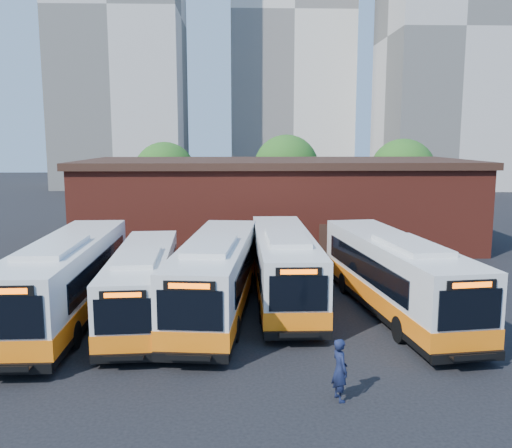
{
  "coord_description": "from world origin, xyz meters",
  "views": [
    {
      "loc": [
        -2.93,
        -20.88,
        7.94
      ],
      "look_at": [
        -2.06,
        4.8,
        3.89
      ],
      "focal_mm": 38.0,
      "sensor_mm": 36.0,
      "label": 1
    }
  ],
  "objects_px": {
    "bus_farwest": "(67,282)",
    "bus_east": "(395,278)",
    "bus_midwest": "(216,278)",
    "bus_west": "(143,286)",
    "bus_mideast": "(284,268)",
    "transit_worker": "(340,370)"
  },
  "relations": [
    {
      "from": "bus_midwest",
      "to": "bus_east",
      "type": "relative_size",
      "value": 0.99
    },
    {
      "from": "bus_west",
      "to": "transit_worker",
      "type": "bearing_deg",
      "value": -50.81
    },
    {
      "from": "bus_west",
      "to": "bus_mideast",
      "type": "relative_size",
      "value": 0.91
    },
    {
      "from": "bus_mideast",
      "to": "bus_east",
      "type": "relative_size",
      "value": 0.97
    },
    {
      "from": "bus_farwest",
      "to": "bus_midwest",
      "type": "xyz_separation_m",
      "value": [
        6.6,
        0.53,
        -0.05
      ]
    },
    {
      "from": "bus_farwest",
      "to": "bus_midwest",
      "type": "distance_m",
      "value": 6.62
    },
    {
      "from": "bus_mideast",
      "to": "bus_east",
      "type": "xyz_separation_m",
      "value": [
        4.9,
        -2.2,
        0.04
      ]
    },
    {
      "from": "bus_west",
      "to": "bus_midwest",
      "type": "bearing_deg",
      "value": 5.97
    },
    {
      "from": "bus_farwest",
      "to": "bus_east",
      "type": "distance_m",
      "value": 14.75
    },
    {
      "from": "bus_mideast",
      "to": "transit_worker",
      "type": "height_order",
      "value": "bus_mideast"
    },
    {
      "from": "bus_mideast",
      "to": "transit_worker",
      "type": "relative_size",
      "value": 6.63
    },
    {
      "from": "bus_midwest",
      "to": "transit_worker",
      "type": "bearing_deg",
      "value": -58.5
    },
    {
      "from": "bus_west",
      "to": "bus_midwest",
      "type": "distance_m",
      "value": 3.3
    },
    {
      "from": "bus_west",
      "to": "bus_east",
      "type": "height_order",
      "value": "bus_east"
    },
    {
      "from": "bus_west",
      "to": "transit_worker",
      "type": "height_order",
      "value": "bus_west"
    },
    {
      "from": "bus_east",
      "to": "bus_midwest",
      "type": "bearing_deg",
      "value": 171.44
    },
    {
      "from": "bus_west",
      "to": "bus_midwest",
      "type": "xyz_separation_m",
      "value": [
        3.25,
        0.52,
        0.18
      ]
    },
    {
      "from": "bus_mideast",
      "to": "transit_worker",
      "type": "xyz_separation_m",
      "value": [
        0.83,
        -10.53,
        -0.62
      ]
    },
    {
      "from": "bus_midwest",
      "to": "bus_farwest",
      "type": "bearing_deg",
      "value": -169.42
    },
    {
      "from": "bus_east",
      "to": "bus_mideast",
      "type": "bearing_deg",
      "value": 148.92
    },
    {
      "from": "bus_west",
      "to": "transit_worker",
      "type": "xyz_separation_m",
      "value": [
        7.33,
        -8.05,
        -0.46
      ]
    },
    {
      "from": "bus_farwest",
      "to": "transit_worker",
      "type": "bearing_deg",
      "value": -37.81
    }
  ]
}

